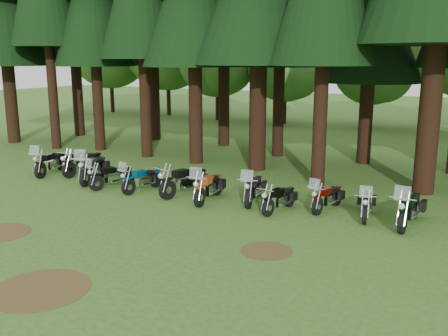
% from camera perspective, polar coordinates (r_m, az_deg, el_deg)
% --- Properties ---
extents(ground, '(120.00, 120.00, 0.00)m').
position_cam_1_polar(ground, '(15.42, -11.50, -6.88)').
color(ground, '#33601D').
rests_on(ground, ground).
extents(decid_0, '(8.00, 7.78, 10.00)m').
position_cam_1_polar(decid_0, '(48.15, -12.78, 13.21)').
color(decid_0, black).
rests_on(decid_0, ground).
extents(decid_1, '(7.91, 7.69, 9.88)m').
position_cam_1_polar(decid_1, '(44.78, -6.27, 13.43)').
color(decid_1, black).
rests_on(decid_1, ground).
extents(decid_2, '(6.72, 6.53, 8.40)m').
position_cam_1_polar(decid_2, '(41.00, -0.51, 12.36)').
color(decid_2, black).
rests_on(decid_2, ground).
extents(decid_3, '(6.12, 5.95, 7.65)m').
position_cam_1_polar(decid_3, '(38.88, 7.29, 11.60)').
color(decid_3, black).
rests_on(decid_3, ground).
extents(decid_4, '(5.93, 5.76, 7.41)m').
position_cam_1_polar(decid_4, '(38.21, 16.94, 10.95)').
color(decid_4, black).
rests_on(decid_4, ground).
extents(dirt_patch_1, '(1.40, 1.40, 0.01)m').
position_cam_1_polar(dirt_patch_1, '(13.56, 4.87, -9.40)').
color(dirt_patch_1, '#4C3D1E').
rests_on(dirt_patch_1, ground).
extents(dirt_patch_2, '(2.20, 2.20, 0.01)m').
position_cam_1_polar(dirt_patch_2, '(12.14, -20.21, -12.88)').
color(dirt_patch_2, '#4C3D1E').
rests_on(dirt_patch_2, ground).
extents(motorcycle_0, '(0.84, 2.37, 1.49)m').
position_cam_1_polar(motorcycle_0, '(23.27, -19.15, 0.52)').
color(motorcycle_0, black).
rests_on(motorcycle_0, ground).
extents(motorcycle_1, '(0.36, 2.37, 0.96)m').
position_cam_1_polar(motorcycle_1, '(22.87, -15.75, 0.52)').
color(motorcycle_1, black).
rests_on(motorcycle_1, ground).
extents(motorcycle_2, '(1.14, 2.47, 1.58)m').
position_cam_1_polar(motorcycle_2, '(21.36, -14.71, -0.14)').
color(motorcycle_2, black).
rests_on(motorcycle_2, ground).
extents(motorcycle_3, '(0.85, 2.07, 1.32)m').
position_cam_1_polar(motorcycle_3, '(20.23, -12.68, -0.99)').
color(motorcycle_3, black).
rests_on(motorcycle_3, ground).
extents(motorcycle_4, '(0.60, 2.09, 1.31)m').
position_cam_1_polar(motorcycle_4, '(19.48, -9.31, -1.37)').
color(motorcycle_4, black).
rests_on(motorcycle_4, ground).
extents(motorcycle_5, '(0.73, 2.40, 0.99)m').
position_cam_1_polar(motorcycle_5, '(18.75, -4.51, -1.58)').
color(motorcycle_5, black).
rests_on(motorcycle_5, ground).
extents(motorcycle_6, '(0.58, 2.33, 1.46)m').
position_cam_1_polar(motorcycle_6, '(17.90, -1.77, -2.27)').
color(motorcycle_6, black).
rests_on(motorcycle_6, ground).
extents(motorcycle_7, '(0.77, 2.25, 1.42)m').
position_cam_1_polar(motorcycle_7, '(17.75, 3.38, -2.47)').
color(motorcycle_7, black).
rests_on(motorcycle_7, ground).
extents(motorcycle_8, '(0.42, 1.97, 0.80)m').
position_cam_1_polar(motorcycle_8, '(16.82, 6.35, -3.61)').
color(motorcycle_8, black).
rests_on(motorcycle_8, ground).
extents(motorcycle_9, '(0.60, 2.04, 1.28)m').
position_cam_1_polar(motorcycle_9, '(17.19, 11.73, -3.37)').
color(motorcycle_9, black).
rests_on(motorcycle_9, ground).
extents(motorcycle_10, '(0.63, 2.05, 1.29)m').
position_cam_1_polar(motorcycle_10, '(16.71, 15.92, -4.05)').
color(motorcycle_10, black).
rests_on(motorcycle_10, ground).
extents(motorcycle_11, '(0.50, 2.41, 1.51)m').
position_cam_1_polar(motorcycle_11, '(16.29, 20.41, -4.52)').
color(motorcycle_11, black).
rests_on(motorcycle_11, ground).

